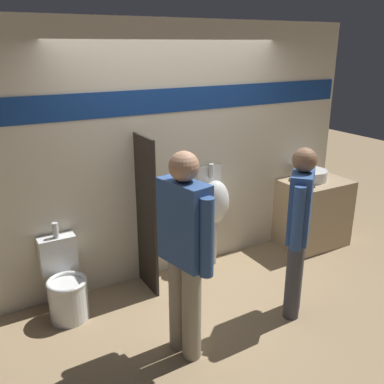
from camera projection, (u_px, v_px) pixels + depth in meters
The scene contains 10 objects.
ground_plane at pixel (200, 291), 4.50m from camera, with size 16.00×16.00×0.00m, color #997F5B.
display_wall at pixel (172, 153), 4.54m from camera, with size 4.57×0.07×2.70m.
sink_counter at pixel (313, 213), 5.44m from camera, with size 0.81×0.61×0.85m.
sink_basin at pixel (310, 175), 5.30m from camera, with size 0.41×0.41×0.27m.
cell_phone at pixel (309, 186), 5.08m from camera, with size 0.07×0.14×0.01m.
divider_near_counter at pixel (146, 216), 4.31m from camera, with size 0.03×0.45×1.63m.
urinal_near_counter at pixel (215, 202), 4.81m from camera, with size 0.33×0.28×1.20m.
toilet at pixel (65, 286), 4.02m from camera, with size 0.37×0.54×0.88m.
person_in_vest at pixel (184, 249), 3.31m from camera, with size 0.28×0.60×1.73m.
person_with_lanyard at pixel (299, 227), 3.86m from camera, with size 0.45×0.41×1.63m.
Camera 1 is at (-2.01, -3.35, 2.46)m, focal length 40.00 mm.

